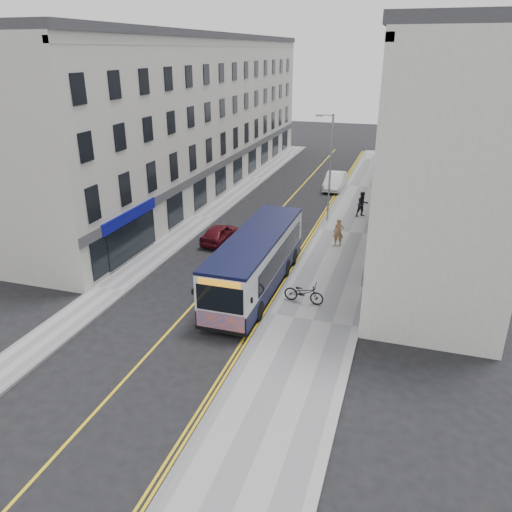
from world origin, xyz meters
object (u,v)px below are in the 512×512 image
Objects in this scene: streetlamp at (329,165)px; pedestrian_far at (362,204)px; car_maroon at (220,233)px; car_white at (335,181)px; bicycle at (304,293)px; city_bus at (257,260)px; pedestrian_near at (339,232)px.

streetlamp reaches higher than pedestrian_far.
pedestrian_far reaches higher than car_maroon.
car_white is (-3.42, 8.05, -0.32)m from pedestrian_far.
bicycle is at bearing -85.62° from car_white.
pedestrian_far reaches higher than bicycle.
car_white is (-2.21, 23.46, 0.11)m from bicycle.
streetlamp reaches higher than car_maroon.
car_white is (0.65, 22.42, -0.94)m from city_bus.
streetlamp is at bearing -177.41° from pedestrian_far.
car_white is at bearing 78.98° from pedestrian_far.
car_white is at bearing 10.76° from bicycle.
streetlamp reaches higher than pedestrian_near.
car_white reaches higher than bicycle.
city_bus is 2.29× the size of car_white.
city_bus is 2.93× the size of car_maroon.
city_bus is at bearing -119.37° from pedestrian_near.
bicycle is 0.57× the size of car_maroon.
city_bus reaches higher than car_maroon.
streetlamp reaches higher than car_white.
streetlamp is 4.48m from pedestrian_far.
city_bus reaches higher than bicycle.
bicycle is 8.63m from pedestrian_near.
car_white is 1.28× the size of car_maroon.
bicycle is (1.25, -13.58, -3.71)m from streetlamp.
car_maroon reaches higher than bicycle.
pedestrian_near is at bearing 2.63° from bicycle.
pedestrian_far is (2.45, 1.82, -3.28)m from streetlamp.
car_maroon is (-7.41, 7.12, -0.04)m from bicycle.
city_bus is 8.28m from pedestrian_near.
streetlamp is 6.21m from pedestrian_near.
bicycle is 10.28m from car_maroon.
streetlamp is 14.13m from bicycle.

